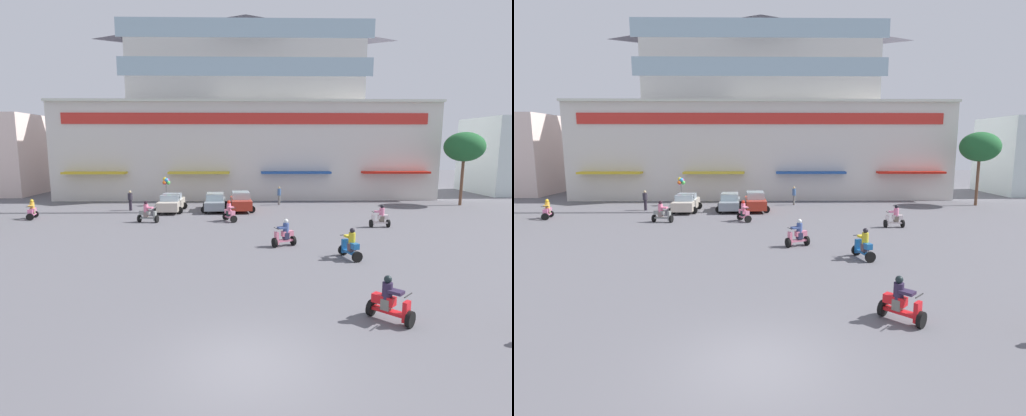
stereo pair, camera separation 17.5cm
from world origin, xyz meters
TOP-DOWN VIEW (x-y plane):
  - ground_plane at (0.00, 13.00)m, footprint 128.00×128.00m
  - colonial_building at (0.00, 37.01)m, footprint 38.17×19.23m
  - plaza_tree_1 at (19.65, 26.75)m, footprint 3.45×3.55m
  - parked_car_0 at (-6.23, 23.72)m, footprint 2.28×4.02m
  - parked_car_1 at (-2.64, 24.19)m, footprint 2.35×4.28m
  - parked_car_2 at (-0.48, 24.01)m, footprint 2.43×3.97m
  - scooter_rider_1 at (-1.23, 19.33)m, footprint 1.13×1.40m
  - scooter_rider_2 at (2.07, 12.04)m, footprint 1.40×0.99m
  - scooter_rider_3 at (9.01, 17.00)m, footprint 1.31×0.52m
  - scooter_rider_4 at (4.51, 2.50)m, footprint 1.38×1.38m
  - scooter_rider_6 at (-7.09, 19.11)m, footprint 1.54×0.81m
  - scooter_rider_8 at (-16.04, 20.64)m, footprint 0.80×1.47m
  - scooter_rider_9 at (5.08, 9.52)m, footprint 0.90×1.57m
  - pedestrian_0 at (-9.80, 24.42)m, footprint 0.42×0.42m
  - pedestrian_1 at (3.01, 27.30)m, footprint 0.46×0.46m
  - balloon_vendor_cart at (-7.29, 27.12)m, footprint 0.72×0.94m

SIDE VIEW (x-z plane):
  - ground_plane at x=0.00m, z-range 0.00..0.00m
  - scooter_rider_4 at x=4.51m, z-range -0.13..1.34m
  - scooter_rider_8 at x=-16.04m, z-range -0.14..1.34m
  - scooter_rider_2 at x=2.07m, z-range -0.13..1.39m
  - scooter_rider_6 at x=-7.09m, z-range -0.14..1.41m
  - scooter_rider_1 at x=-1.23m, z-range -0.14..1.40m
  - scooter_rider_3 at x=9.01m, z-range -0.13..1.41m
  - scooter_rider_9 at x=5.08m, z-range -0.13..1.42m
  - parked_car_1 at x=-2.64m, z-range 0.00..1.47m
  - parked_car_0 at x=-6.23m, z-range 0.01..1.48m
  - parked_car_2 at x=-0.48m, z-range -0.01..1.60m
  - pedestrian_0 at x=-9.80m, z-range 0.11..1.81m
  - pedestrian_1 at x=3.01m, z-range 0.12..1.81m
  - balloon_vendor_cart at x=-7.29m, z-range -0.18..2.39m
  - plaza_tree_1 at x=19.65m, z-range 1.97..8.61m
  - colonial_building at x=0.00m, z-range -1.33..17.88m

